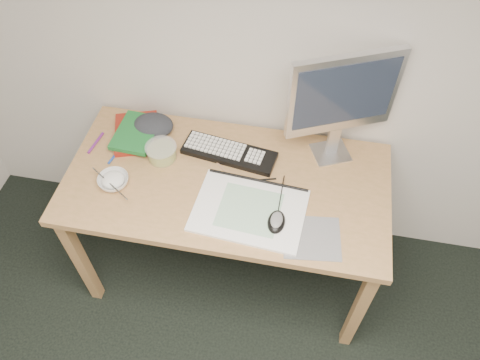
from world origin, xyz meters
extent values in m
plane|color=beige|center=(0.00, 1.80, 1.30)|extent=(3.60, 0.00, 3.60)
cube|color=tan|center=(-0.93, 1.13, 0.36)|extent=(0.05, 0.05, 0.71)
cube|color=tan|center=(0.37, 1.13, 0.36)|extent=(0.05, 0.05, 0.71)
cube|color=tan|center=(-0.93, 1.73, 0.36)|extent=(0.05, 0.05, 0.71)
cube|color=tan|center=(0.37, 1.73, 0.36)|extent=(0.05, 0.05, 0.71)
cube|color=tan|center=(-0.28, 1.43, 0.73)|extent=(1.40, 0.70, 0.03)
cube|color=slate|center=(0.11, 1.21, 0.75)|extent=(0.25, 0.23, 0.00)
cube|color=white|center=(-0.16, 1.29, 0.76)|extent=(0.47, 0.35, 0.01)
cube|color=black|center=(-0.30, 1.58, 0.76)|extent=(0.44, 0.20, 0.02)
cube|color=silver|center=(0.15, 1.68, 0.75)|extent=(0.20, 0.19, 0.01)
cube|color=silver|center=(0.15, 1.68, 0.83)|extent=(0.06, 0.04, 0.15)
cube|color=silver|center=(0.15, 1.68, 1.10)|extent=(0.43, 0.22, 0.37)
cube|color=black|center=(0.15, 1.68, 1.11)|extent=(0.38, 0.18, 0.29)
ellipsoid|color=black|center=(-0.04, 1.25, 0.78)|extent=(0.07, 0.11, 0.04)
imported|color=silver|center=(-0.75, 1.32, 0.77)|extent=(0.13, 0.13, 0.04)
cylinder|color=silver|center=(-0.75, 1.29, 0.79)|extent=(0.20, 0.14, 0.02)
cylinder|color=#E8BA51|center=(-0.59, 1.51, 0.78)|extent=(0.15, 0.15, 0.07)
cube|color=maroon|center=(-0.75, 1.62, 0.76)|extent=(0.27, 0.31, 0.03)
cube|color=#1A682B|center=(-0.74, 1.60, 0.79)|extent=(0.19, 0.25, 0.02)
ellipsoid|color=#24272B|center=(-0.68, 1.66, 0.78)|extent=(0.18, 0.16, 0.07)
cylinder|color=#DD6E81|center=(-0.31, 1.53, 0.75)|extent=(0.16, 0.05, 0.01)
cylinder|color=#AC7E5B|center=(-0.31, 1.49, 0.75)|extent=(0.14, 0.13, 0.01)
cylinder|color=black|center=(-0.17, 1.45, 0.75)|extent=(0.19, 0.07, 0.01)
cylinder|color=#1F46AB|center=(-0.80, 1.48, 0.76)|extent=(0.04, 0.12, 0.01)
cylinder|color=orange|center=(-0.79, 1.58, 0.76)|extent=(0.05, 0.11, 0.01)
cylinder|color=#702380|center=(-0.92, 1.53, 0.76)|extent=(0.03, 0.13, 0.01)
camera|label=1|loc=(0.01, 0.21, 2.32)|focal=35.00mm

